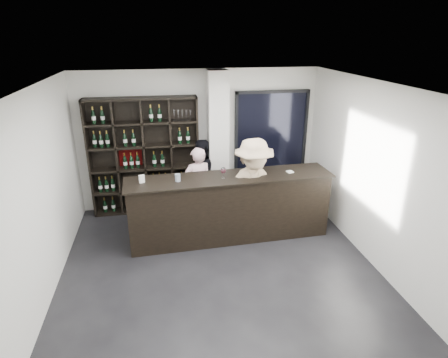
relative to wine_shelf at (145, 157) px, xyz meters
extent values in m
cube|color=black|center=(1.15, -2.57, -1.20)|extent=(5.00, 5.50, 0.01)
cube|color=silver|center=(1.50, -0.10, 0.25)|extent=(0.40, 0.40, 2.90)
cube|color=black|center=(2.70, 0.12, 0.20)|extent=(1.60, 0.08, 2.10)
cube|color=black|center=(2.70, 0.12, 0.20)|extent=(1.48, 0.02, 1.98)
cube|color=black|center=(1.50, -1.42, -0.61)|extent=(3.58, 0.67, 1.18)
cube|color=black|center=(1.50, -1.42, -0.01)|extent=(3.66, 0.75, 0.03)
imported|color=beige|center=(1.00, -0.72, -0.42)|extent=(0.63, 0.48, 1.55)
imported|color=black|center=(1.13, -0.17, -0.42)|extent=(0.90, 0.79, 1.55)
imported|color=tan|center=(1.90, -1.52, -0.25)|extent=(1.32, 0.87, 1.90)
cylinder|color=silver|center=(0.59, -1.49, 0.07)|extent=(0.12, 0.12, 0.13)
cube|color=white|center=(2.61, -1.41, 0.02)|extent=(0.13, 0.13, 0.02)
cube|color=white|center=(-0.02, -1.45, 0.08)|extent=(0.10, 0.07, 0.13)
camera|label=1|loc=(0.33, -7.43, 2.39)|focal=30.00mm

